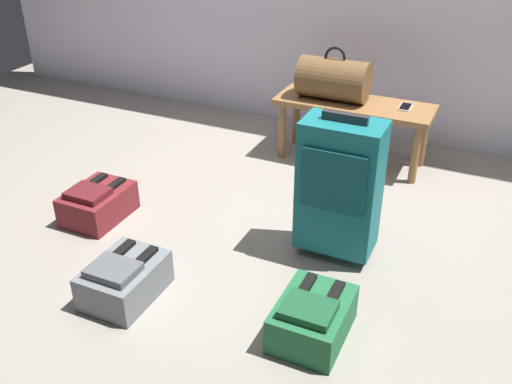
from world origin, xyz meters
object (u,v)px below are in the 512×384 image
at_px(cell_phone, 405,107).
at_px(backpack_green, 312,318).
at_px(duffel_bag_brown, 334,79).
at_px(suitcase_upright_teal, 339,186).
at_px(backpack_grey, 124,279).
at_px(bench, 354,112).
at_px(backpack_maroon, 98,203).

height_order(cell_phone, backpack_green, cell_phone).
relative_size(duffel_bag_brown, backpack_green, 1.16).
relative_size(cell_phone, suitcase_upright_teal, 0.19).
bearing_deg(cell_phone, backpack_grey, -114.75).
bearing_deg(suitcase_upright_teal, duffel_bag_brown, 110.13).
bearing_deg(duffel_bag_brown, cell_phone, 5.02).
bearing_deg(backpack_grey, duffel_bag_brown, 78.04).
bearing_deg(backpack_grey, bench, 73.56).
bearing_deg(backpack_green, backpack_maroon, 164.82).
height_order(bench, duffel_bag_brown, duffel_bag_brown).
distance_m(bench, backpack_grey, 1.88).
bearing_deg(cell_phone, suitcase_upright_teal, -94.08).
relative_size(bench, backpack_maroon, 2.63).
height_order(backpack_maroon, backpack_green, same).
height_order(suitcase_upright_teal, backpack_green, suitcase_upright_teal).
relative_size(bench, cell_phone, 6.94).
relative_size(duffel_bag_brown, backpack_grey, 1.16).
bearing_deg(bench, suitcase_upright_teal, -77.30).
height_order(duffel_bag_brown, suitcase_upright_teal, suitcase_upright_teal).
xyz_separation_m(duffel_bag_brown, cell_phone, (0.46, 0.04, -0.13)).
bearing_deg(backpack_maroon, backpack_grey, -42.53).
xyz_separation_m(bench, backpack_grey, (-0.53, -1.78, -0.26)).
bearing_deg(bench, duffel_bag_brown, 180.00).
xyz_separation_m(suitcase_upright_teal, backpack_maroon, (-1.30, -0.24, -0.29)).
relative_size(bench, backpack_grey, 2.63).
bearing_deg(backpack_green, duffel_bag_brown, 106.26).
relative_size(bench, backpack_green, 2.63).
distance_m(duffel_bag_brown, backpack_green, 1.79).
height_order(suitcase_upright_teal, backpack_maroon, suitcase_upright_teal).
bearing_deg(cell_phone, backpack_green, -89.22).
distance_m(cell_phone, suitcase_upright_teal, 1.09).
xyz_separation_m(cell_phone, backpack_grey, (-0.84, -1.82, -0.33)).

